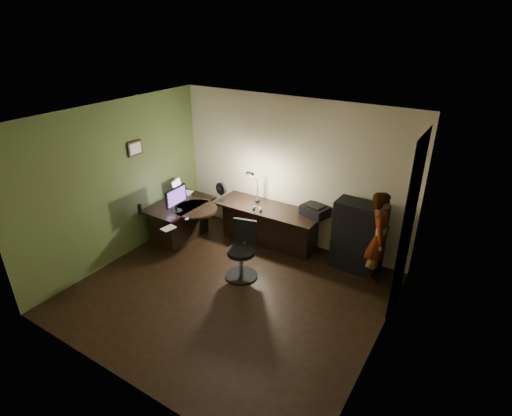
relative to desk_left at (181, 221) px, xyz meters
The scene contains 27 objects.
floor 2.02m from the desk_left, 27.76° to the right, with size 4.50×4.00×0.01m, color black.
ceiling 3.07m from the desk_left, 27.76° to the right, with size 4.50×4.00×0.01m, color silver.
wall_back 2.29m from the desk_left, 31.53° to the left, with size 4.50×0.01×2.70m, color #C0B690.
wall_front 3.56m from the desk_left, 59.03° to the right, with size 4.50×0.01×2.70m, color #C0B690.
wall_left 1.44m from the desk_left, 118.18° to the right, with size 0.01×4.00×2.70m, color #C0B690.
wall_right 4.24m from the desk_left, 12.99° to the right, with size 0.01×4.00×2.70m, color #C0B690.
green_wall_overlay 1.43m from the desk_left, 117.45° to the right, with size 0.00×4.00×2.70m, color #495C2B.
arched_doorway 4.11m from the desk_left, ahead, with size 0.01×0.90×2.60m, color black.
french_door 4.31m from the desk_left, 20.28° to the right, with size 0.02×0.92×2.10m, color white.
framed_picture 1.62m from the desk_left, 134.09° to the right, with size 0.04×0.30×0.25m, color black.
desk_left is the anchor object (origin of this frame).
desk_right 1.66m from the desk_left, 25.14° to the left, with size 1.97×0.69×0.74m, color black.
cabinet 3.29m from the desk_left, 13.75° to the left, with size 0.81×0.40×1.21m, color black.
laptop_stand 0.51m from the desk_left, 115.26° to the left, with size 0.24×0.20×0.10m, color silver.
laptop 0.65m from the desk_left, 115.26° to the left, with size 0.34×0.32×0.23m, color silver.
monitor 0.61m from the desk_left, 57.68° to the right, with size 0.10×0.51×0.33m, color black.
mouse 0.78m from the desk_left, 37.75° to the right, with size 0.06×0.09×0.03m, color silver.
phone 0.50m from the desk_left, 37.31° to the left, with size 0.06×0.13×0.01m, color black.
pen 0.50m from the desk_left, 38.47° to the left, with size 0.01×0.13×0.01m, color black.
speaker 0.87m from the desk_left, 114.04° to the right, with size 0.07×0.07×0.18m, color black.
notepad 1.02m from the desk_left, 58.95° to the right, with size 0.16×0.23×0.01m, color silver.
desk_fan 0.97m from the desk_left, 41.04° to the left, with size 0.24×0.13×0.37m, color black.
headphones 1.55m from the desk_left, 19.16° to the left, with size 0.18×0.08×0.09m, color navy.
printer 2.55m from the desk_left, 20.50° to the left, with size 0.45×0.35×0.20m, color black.
desk_lamp 1.63m from the desk_left, 32.55° to the left, with size 0.18×0.34×0.74m, color black.
office_chair 1.75m from the desk_left, 15.04° to the right, with size 0.53×0.53×0.95m, color black.
person 3.62m from the desk_left, 10.74° to the left, with size 0.54×0.36×1.52m, color #D8A88C.
Camera 1 is at (3.02, -4.03, 3.88)m, focal length 28.00 mm.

